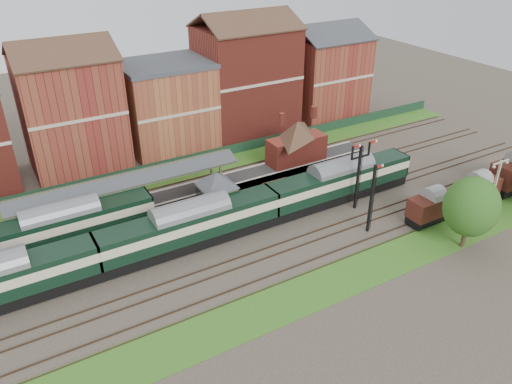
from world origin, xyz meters
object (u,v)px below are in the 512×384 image
semaphore_bracket (359,173)px  platform_railcar (63,226)px  goods_van_a (432,207)px  signal_box (217,195)px  dmu_train (191,225)px

semaphore_bracket → platform_railcar: semaphore_bracket is taller
semaphore_bracket → goods_van_a: 8.78m
semaphore_bracket → platform_railcar: (-30.89, 9.00, -2.15)m
signal_box → goods_van_a: bearing=-31.1°
dmu_train → platform_railcar: dmu_train is taller
semaphore_bracket → platform_railcar: bearing=163.8°
signal_box → platform_railcar: size_ratio=0.33×
signal_box → semaphore_bracket: semaphore_bracket is taller
signal_box → semaphore_bracket: 16.16m
semaphore_bracket → platform_railcar: size_ratio=0.44×
signal_box → dmu_train: size_ratio=0.10×
goods_van_a → semaphore_bracket: bearing=128.9°
dmu_train → goods_van_a: dmu_train is taller
signal_box → goods_van_a: signal_box is taller
semaphore_bracket → goods_van_a: bearing=-51.1°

